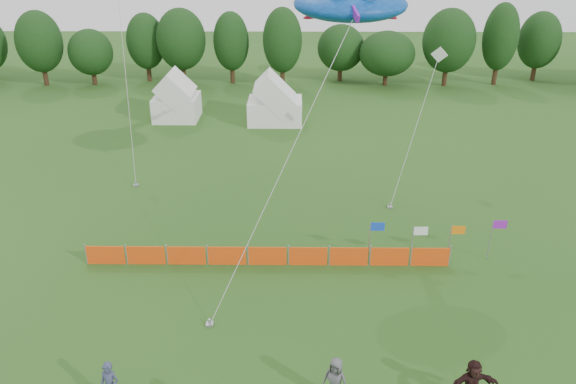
{
  "coord_description": "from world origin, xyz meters",
  "views": [
    {
      "loc": [
        0.23,
        -15.05,
        15.0
      ],
      "look_at": [
        0.0,
        6.0,
        5.2
      ],
      "focal_mm": 35.0,
      "sensor_mm": 36.0,
      "label": 1
    }
  ],
  "objects_px": {
    "tent_left": "(176,100)",
    "barrier_fence": "(267,256)",
    "spectator_e": "(335,381)",
    "spectator_f": "(472,383)",
    "stingray_kite": "(351,4)",
    "tent_right": "(275,103)"
  },
  "relations": [
    {
      "from": "barrier_fence",
      "to": "stingray_kite",
      "type": "distance_m",
      "value": 12.87
    },
    {
      "from": "tent_left",
      "to": "barrier_fence",
      "type": "relative_size",
      "value": 0.21
    },
    {
      "from": "spectator_e",
      "to": "spectator_f",
      "type": "bearing_deg",
      "value": 26.53
    },
    {
      "from": "barrier_fence",
      "to": "spectator_f",
      "type": "distance_m",
      "value": 11.63
    },
    {
      "from": "tent_right",
      "to": "spectator_f",
      "type": "relative_size",
      "value": 2.5
    },
    {
      "from": "spectator_f",
      "to": "stingray_kite",
      "type": "height_order",
      "value": "stingray_kite"
    },
    {
      "from": "spectator_f",
      "to": "tent_left",
      "type": "bearing_deg",
      "value": 105.86
    },
    {
      "from": "spectator_e",
      "to": "tent_right",
      "type": "bearing_deg",
      "value": 123.18
    },
    {
      "from": "tent_left",
      "to": "spectator_e",
      "type": "bearing_deg",
      "value": -70.28
    },
    {
      "from": "barrier_fence",
      "to": "tent_left",
      "type": "bearing_deg",
      "value": 110.6
    },
    {
      "from": "tent_left",
      "to": "tent_right",
      "type": "xyz_separation_m",
      "value": [
        8.62,
        -0.9,
        -0.05
      ]
    },
    {
      "from": "tent_right",
      "to": "spectator_e",
      "type": "bearing_deg",
      "value": -84.45
    },
    {
      "from": "spectator_e",
      "to": "spectator_f",
      "type": "height_order",
      "value": "spectator_f"
    },
    {
      "from": "barrier_fence",
      "to": "spectator_f",
      "type": "bearing_deg",
      "value": -50.22
    },
    {
      "from": "barrier_fence",
      "to": "stingray_kite",
      "type": "relative_size",
      "value": 1.09
    },
    {
      "from": "tent_left",
      "to": "tent_right",
      "type": "height_order",
      "value": "tent_left"
    },
    {
      "from": "spectator_e",
      "to": "stingray_kite",
      "type": "xyz_separation_m",
      "value": [
        1.24,
        13.42,
        10.93
      ]
    },
    {
      "from": "stingray_kite",
      "to": "barrier_fence",
      "type": "bearing_deg",
      "value": -131.1
    },
    {
      "from": "stingray_kite",
      "to": "spectator_e",
      "type": "bearing_deg",
      "value": -95.29
    },
    {
      "from": "spectator_f",
      "to": "tent_right",
      "type": "bearing_deg",
      "value": 92.99
    },
    {
      "from": "barrier_fence",
      "to": "spectator_e",
      "type": "xyz_separation_m",
      "value": [
        2.75,
        -8.84,
        0.42
      ]
    },
    {
      "from": "barrier_fence",
      "to": "spectator_e",
      "type": "relative_size",
      "value": 9.77
    }
  ]
}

